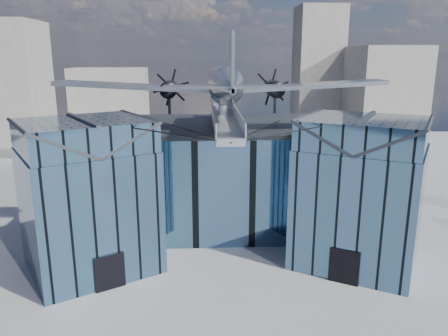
{
  "coord_description": "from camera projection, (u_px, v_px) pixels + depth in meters",
  "views": [
    {
      "loc": [
        -1.69,
        -33.1,
        16.24
      ],
      "look_at": [
        0.0,
        2.0,
        7.2
      ],
      "focal_mm": 35.0,
      "sensor_mm": 36.0,
      "label": 1
    }
  ],
  "objects": [
    {
      "name": "bg_towers",
      "position": [
        219.0,
        90.0,
        82.56
      ],
      "size": [
        77.0,
        24.5,
        26.0
      ],
      "color": "gray",
      "rests_on": "ground"
    },
    {
      "name": "museum",
      "position": [
        222.0,
        175.0,
        40.4
      ],
      "size": [
        32.88,
        24.5,
        17.6
      ],
      "color": "#466B8E",
      "rests_on": "ground"
    },
    {
      "name": "ground_plane",
      "position": [
        225.0,
        258.0,
        36.15
      ],
      "size": [
        120.0,
        120.0,
        0.0
      ],
      "primitive_type": "plane",
      "color": "gray"
    }
  ]
}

